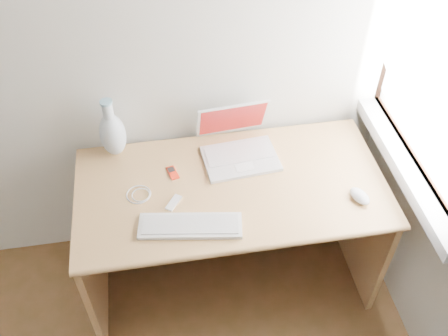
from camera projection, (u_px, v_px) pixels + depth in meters
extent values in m
cube|color=gray|center=(404.00, 166.00, 2.17)|extent=(0.10, 0.96, 0.06)
cube|color=white|center=(440.00, 56.00, 1.77)|extent=(0.02, 0.84, 0.92)
cube|color=tan|center=(231.00, 187.00, 2.20)|extent=(1.36, 0.68, 0.03)
cube|color=tan|center=(93.00, 254.00, 2.38)|extent=(0.03, 0.64, 0.69)
cube|color=tan|center=(359.00, 219.00, 2.53)|extent=(0.03, 0.64, 0.69)
cube|color=tan|center=(220.00, 172.00, 2.60)|extent=(1.30, 0.03, 0.45)
cube|color=silver|center=(241.00, 159.00, 2.29)|extent=(0.35, 0.26, 0.02)
cube|color=silver|center=(241.00, 157.00, 2.29)|extent=(0.31, 0.15, 0.00)
cube|color=silver|center=(236.00, 124.00, 2.29)|extent=(0.34, 0.11, 0.21)
cube|color=maroon|center=(236.00, 124.00, 2.29)|extent=(0.31, 0.10, 0.19)
cube|color=white|center=(190.00, 226.00, 2.02)|extent=(0.43, 0.19, 0.02)
cube|color=silver|center=(190.00, 224.00, 2.01)|extent=(0.40, 0.16, 0.00)
ellipsoid|color=silver|center=(360.00, 196.00, 2.12)|extent=(0.10, 0.12, 0.04)
cube|color=red|center=(173.00, 173.00, 2.24)|extent=(0.06, 0.09, 0.01)
cube|color=black|center=(173.00, 172.00, 2.23)|extent=(0.04, 0.04, 0.00)
torus|color=white|center=(139.00, 194.00, 2.15)|extent=(0.14, 0.14, 0.01)
cube|color=white|center=(174.00, 203.00, 2.11)|extent=(0.08, 0.09, 0.01)
ellipsoid|color=silver|center=(113.00, 135.00, 2.25)|extent=(0.12, 0.12, 0.22)
cylinder|color=silver|center=(108.00, 111.00, 2.15)|extent=(0.05, 0.05, 0.09)
cylinder|color=#7CB0C7|center=(106.00, 102.00, 2.12)|extent=(0.05, 0.05, 0.01)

